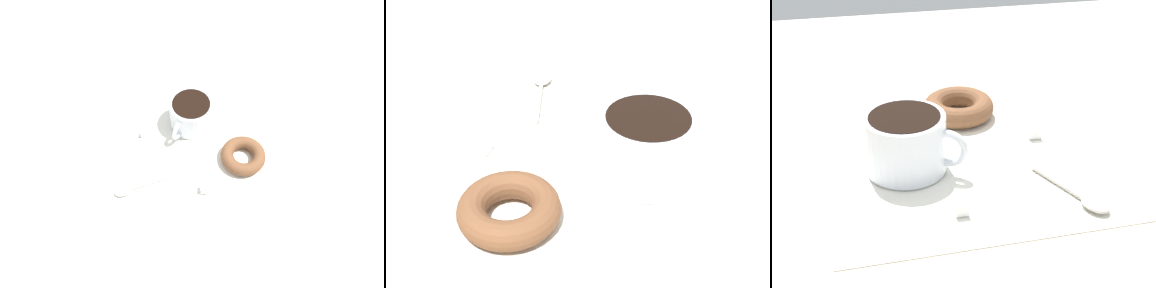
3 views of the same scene
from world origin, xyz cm
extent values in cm
cube|color=beige|center=(0.00, 0.00, -1.00)|extent=(120.00, 120.00, 2.00)
cube|color=white|center=(-1.44, 2.60, 0.15)|extent=(35.17, 35.17, 0.30)
cylinder|color=silver|center=(-8.55, 1.66, 3.75)|extent=(9.52, 9.52, 6.90)
cylinder|color=black|center=(-8.55, 1.66, 7.00)|extent=(8.32, 8.32, 0.60)
torus|color=silver|center=(-3.90, -0.55, 3.75)|extent=(4.69, 2.86, 4.76)
torus|color=brown|center=(0.47, 13.73, 1.68)|extent=(9.63, 9.63, 2.76)
ellipsoid|color=#B7B2A8|center=(10.46, -10.33, 0.75)|extent=(3.73, 4.29, 0.90)
cylinder|color=#B7B2A8|center=(8.06, -5.40, 0.58)|extent=(4.49, 8.47, 0.56)
cube|color=white|center=(8.45, 6.23, 1.11)|extent=(1.61, 1.61, 1.61)
cube|color=white|center=(-3.92, -8.45, 1.01)|extent=(1.43, 1.43, 1.43)
camera|label=1|loc=(42.47, 7.18, 69.95)|focal=35.00mm
camera|label=2|loc=(-21.94, 42.96, 35.36)|focal=50.00mm
camera|label=3|loc=(-14.44, -63.04, 40.85)|focal=60.00mm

